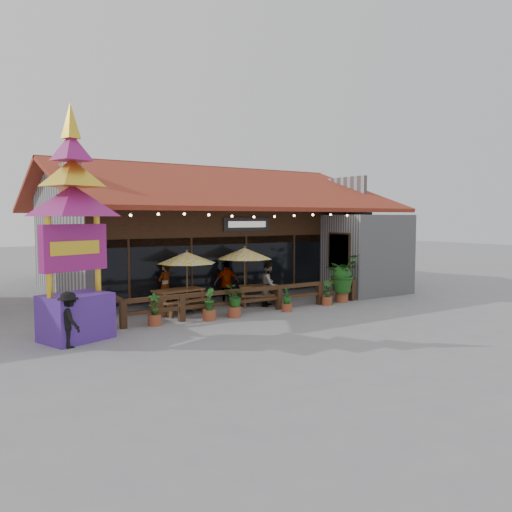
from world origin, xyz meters
TOP-DOWN VIEW (x-y plane):
  - ground at (0.00, 0.00)m, footprint 100.00×100.00m
  - restaurant_building at (0.26, 6.61)m, footprint 15.50×14.73m
  - patio_railing at (-2.25, -0.27)m, footprint 10.00×2.60m
  - umbrella_left at (-3.66, 0.87)m, footprint 2.64×2.64m
  - umbrella_right at (-1.13, 0.93)m, footprint 2.37×2.37m
  - picnic_table_left at (-3.97, 0.96)m, footprint 2.01×1.80m
  - picnic_table_right at (-0.54, 0.80)m, footprint 2.01×1.90m
  - thai_sign_tower at (-8.08, -1.20)m, footprint 3.38×3.38m
  - tropical_plant at (2.67, -0.53)m, footprint 1.77×1.66m
  - diner_a at (-4.20, 1.63)m, footprint 0.79×0.68m
  - diner_b at (-0.39, 0.31)m, footprint 1.06×1.05m
  - diner_c at (-1.70, 1.37)m, footprint 1.10×0.63m
  - pedestrian at (-8.45, -1.97)m, footprint 0.78×1.09m
  - planter_a at (-5.51, -0.62)m, footprint 0.43×0.43m
  - planter_b at (-3.65, -0.84)m, footprint 0.44×0.49m
  - planter_c at (-2.67, -0.86)m, footprint 0.87×0.83m
  - planter_d at (-0.49, -1.01)m, footprint 0.48×0.48m
  - planter_e at (1.64, -0.79)m, footprint 0.42×0.43m

SIDE VIEW (x-z plane):
  - ground at x=0.00m, z-range 0.00..0.00m
  - planter_e at x=1.64m, z-range -0.08..0.93m
  - planter_d at x=-0.49m, z-range -0.02..0.90m
  - planter_a at x=-5.51m, z-range -0.08..0.97m
  - planter_b at x=-3.65m, z-range -0.05..1.04m
  - picnic_table_right at x=-0.54m, z-range 0.13..0.90m
  - picnic_table_left at x=-3.97m, z-range 0.15..1.02m
  - patio_railing at x=-2.25m, z-range 0.15..1.07m
  - planter_c at x=-2.67m, z-range 0.07..1.19m
  - pedestrian at x=-8.45m, z-range 0.00..1.51m
  - diner_b at x=-0.39m, z-range 0.00..1.73m
  - diner_c at x=-1.70m, z-range 0.00..1.76m
  - diner_a at x=-4.20m, z-range 0.00..1.82m
  - tropical_plant at x=2.67m, z-range 0.14..2.12m
  - umbrella_left at x=-3.66m, z-range 0.86..3.16m
  - umbrella_right at x=-1.13m, z-range 0.88..3.24m
  - restaurant_building at x=0.26m, z-range -0.84..5.25m
  - thai_sign_tower at x=-8.08m, z-range 0.20..7.34m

